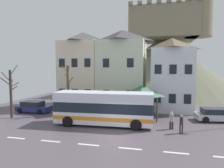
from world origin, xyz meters
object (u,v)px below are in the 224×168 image
at_px(pedestrian_00, 172,120).
at_px(parked_car_01, 34,107).
at_px(townhouse_00, 83,69).
at_px(townhouse_01, 122,69).
at_px(transit_bus, 104,108).
at_px(bus_shelter, 142,91).
at_px(pedestrian_01, 181,122).
at_px(public_bench, 136,109).
at_px(parked_car_00, 216,115).
at_px(townhouse_02, 171,74).
at_px(bare_tree_00, 68,90).
at_px(hilltop_castle, 163,61).
at_px(bare_tree_01, 11,93).

bearing_deg(pedestrian_00, parked_car_01, 168.62).
xyz_separation_m(townhouse_00, townhouse_01, (5.76, -0.01, 0.04)).
height_order(townhouse_00, transit_bus, townhouse_00).
xyz_separation_m(bus_shelter, pedestrian_01, (3.71, -4.72, -2.04)).
bearing_deg(transit_bus, public_bench, 65.25).
bearing_deg(townhouse_00, public_bench, -21.68).
bearing_deg(public_bench, parked_car_00, -12.32).
distance_m(townhouse_02, transit_bus, 11.79).
height_order(parked_car_01, pedestrian_01, pedestrian_01).
height_order(pedestrian_00, bare_tree_00, bare_tree_00).
relative_size(hilltop_castle, pedestrian_00, 20.42).
distance_m(public_bench, bare_tree_00, 8.41).
bearing_deg(parked_car_00, townhouse_00, 155.18).
bearing_deg(public_bench, bus_shelter, -66.29).
relative_size(townhouse_02, pedestrian_00, 5.91).
xyz_separation_m(bus_shelter, parked_car_01, (-13.19, -0.47, -2.30)).
relative_size(townhouse_00, pedestrian_01, 6.59).
bearing_deg(public_bench, hilltop_castle, 81.57).
xyz_separation_m(hilltop_castle, bare_tree_00, (-10.86, -25.41, -4.06)).
bearing_deg(bare_tree_01, townhouse_01, 39.80).
height_order(hilltop_castle, bare_tree_00, hilltop_castle).
bearing_deg(townhouse_00, pedestrian_00, -37.02).
bearing_deg(hilltop_castle, townhouse_01, -106.13).
bearing_deg(public_bench, bare_tree_01, -156.26).
height_order(townhouse_00, hilltop_castle, hilltop_castle).
distance_m(townhouse_01, transit_bus, 9.75).
height_order(pedestrian_00, bare_tree_01, bare_tree_01).
xyz_separation_m(townhouse_01, hilltop_castle, (5.61, 19.41, 1.74)).
distance_m(pedestrian_00, pedestrian_01, 1.24).
bearing_deg(bus_shelter, public_bench, 113.71).
bearing_deg(bus_shelter, parked_car_01, -177.96).
distance_m(townhouse_00, transit_bus, 11.26).
bearing_deg(pedestrian_01, transit_bus, 172.41).
relative_size(transit_bus, bus_shelter, 2.62).
xyz_separation_m(townhouse_00, parked_car_00, (16.49, -5.04, -4.60)).
bearing_deg(pedestrian_01, townhouse_00, 141.72).
bearing_deg(parked_car_00, hilltop_castle, 94.00).
relative_size(hilltop_castle, bare_tree_00, 5.55).
height_order(pedestrian_00, pedestrian_01, pedestrian_01).
xyz_separation_m(townhouse_01, transit_bus, (-0.11, -9.02, -3.69)).
bearing_deg(townhouse_01, pedestrian_01, -55.38).
relative_size(parked_car_01, bare_tree_00, 0.71).
bearing_deg(pedestrian_00, bare_tree_01, 179.59).
distance_m(townhouse_00, public_bench, 9.87).
bearing_deg(public_bench, pedestrian_00, -56.17).
xyz_separation_m(parked_car_00, parked_car_01, (-20.75, -0.68, 0.02)).
bearing_deg(bare_tree_01, pedestrian_00, -0.41).
distance_m(parked_car_01, pedestrian_01, 17.43).
bearing_deg(parked_car_00, pedestrian_01, -135.86).
xyz_separation_m(bus_shelter, bare_tree_01, (-13.77, -3.60, -0.17)).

